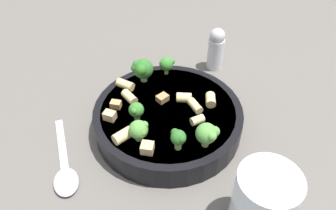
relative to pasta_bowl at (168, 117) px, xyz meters
The scene contains 22 objects.
ground_plane 0.02m from the pasta_bowl, ahead, with size 2.00×2.00×0.00m, color #5B5651.
pasta_bowl is the anchor object (origin of this frame).
broccoli_floret_0 0.08m from the pasta_bowl, 35.55° to the right, with size 0.03×0.03×0.03m.
broccoli_floret_1 0.10m from the pasta_bowl, 34.59° to the left, with size 0.03×0.04×0.04m.
broccoli_floret_2 0.10m from the pasta_bowl, behind, with size 0.03×0.03×0.03m.
broccoli_floret_3 0.06m from the pasta_bowl, 68.88° to the right, with size 0.02×0.02×0.03m.
broccoli_floret_4 0.10m from the pasta_bowl, 150.61° to the right, with size 0.04×0.04×0.04m.
broccoli_floret_5 0.09m from the pasta_bowl, ahead, with size 0.02×0.02×0.03m.
rigatoni_0 0.08m from the pasta_bowl, 100.27° to the left, with size 0.02×0.02×0.02m, color #E0C67F.
rigatoni_1 0.06m from the pasta_bowl, 54.11° to the left, with size 0.01×0.01×0.02m, color #E0C67F.
rigatoni_2 0.07m from the pasta_bowl, 110.82° to the right, with size 0.01×0.01×0.03m, color #E0C67F.
rigatoni_3 0.04m from the pasta_bowl, 125.22° to the left, with size 0.02×0.02×0.02m, color #E0C67F.
rigatoni_4 0.05m from the pasta_bowl, 86.58° to the left, with size 0.01×0.01×0.03m, color #E0C67F.
rigatoni_5 0.10m from the pasta_bowl, 128.11° to the right, with size 0.02×0.02×0.03m, color #E0C67F.
rigatoni_6 0.10m from the pasta_bowl, 47.35° to the right, with size 0.02×0.02×0.03m, color #E0C67F.
chicken_chunk_0 0.09m from the pasta_bowl, 20.50° to the right, with size 0.02×0.02×0.01m, color tan.
chicken_chunk_1 0.09m from the pasta_bowl, 95.69° to the right, with size 0.02×0.01×0.01m, color tan.
chicken_chunk_2 0.10m from the pasta_bowl, 78.61° to the right, with size 0.02×0.01×0.01m, color tan.
chicken_chunk_3 0.03m from the pasta_bowl, 159.01° to the right, with size 0.02×0.01×0.01m, color #A87A4C.
drinking_glass 0.21m from the pasta_bowl, 31.67° to the left, with size 0.08×0.08×0.10m.
pepper_shaker 0.20m from the pasta_bowl, 149.29° to the left, with size 0.03×0.03×0.09m.
spoon 0.18m from the pasta_bowl, 60.47° to the right, with size 0.16×0.07×0.01m.
Camera 1 is at (0.39, -0.01, 0.41)m, focal length 35.00 mm.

